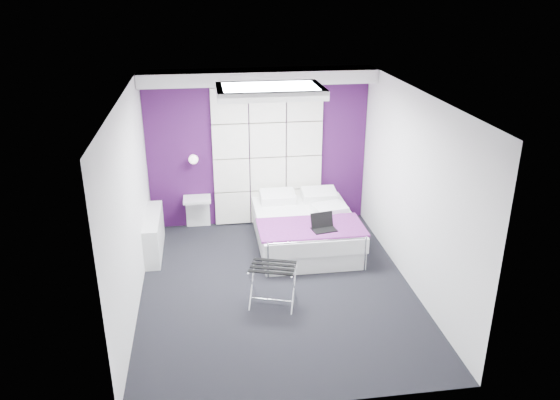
% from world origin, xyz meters
% --- Properties ---
extents(floor, '(4.40, 4.40, 0.00)m').
position_xyz_m(floor, '(0.00, 0.00, 0.00)').
color(floor, black).
rests_on(floor, ground).
extents(ceiling, '(4.40, 4.40, 0.00)m').
position_xyz_m(ceiling, '(0.00, 0.00, 2.60)').
color(ceiling, white).
rests_on(ceiling, wall_back).
extents(wall_back, '(3.60, 0.00, 3.60)m').
position_xyz_m(wall_back, '(0.00, 2.20, 1.30)').
color(wall_back, white).
rests_on(wall_back, floor).
extents(wall_left, '(0.00, 4.40, 4.40)m').
position_xyz_m(wall_left, '(-1.80, 0.00, 1.30)').
color(wall_left, white).
rests_on(wall_left, floor).
extents(wall_right, '(0.00, 4.40, 4.40)m').
position_xyz_m(wall_right, '(1.80, 0.00, 1.30)').
color(wall_right, white).
rests_on(wall_right, floor).
extents(accent_wall, '(3.58, 0.02, 2.58)m').
position_xyz_m(accent_wall, '(0.00, 2.19, 1.30)').
color(accent_wall, '#360E3E').
rests_on(accent_wall, wall_back).
extents(soffit, '(3.58, 0.50, 0.20)m').
position_xyz_m(soffit, '(0.00, 1.95, 2.50)').
color(soffit, silver).
rests_on(soffit, wall_back).
extents(headboard, '(1.80, 0.08, 2.30)m').
position_xyz_m(headboard, '(0.15, 2.14, 1.17)').
color(headboard, silver).
rests_on(headboard, wall_back).
extents(skylight, '(1.36, 0.86, 0.12)m').
position_xyz_m(skylight, '(0.00, 0.60, 2.55)').
color(skylight, white).
rests_on(skylight, ceiling).
extents(wall_lamp, '(0.15, 0.15, 0.15)m').
position_xyz_m(wall_lamp, '(-1.05, 2.06, 1.22)').
color(wall_lamp, white).
rests_on(wall_lamp, wall_back).
extents(radiator, '(0.22, 1.20, 0.60)m').
position_xyz_m(radiator, '(-1.69, 1.30, 0.30)').
color(radiator, silver).
rests_on(radiator, floor).
extents(bed, '(1.54, 1.85, 0.66)m').
position_xyz_m(bed, '(0.61, 1.21, 0.28)').
color(bed, silver).
rests_on(bed, floor).
extents(nightstand, '(0.44, 0.34, 0.05)m').
position_xyz_m(nightstand, '(-1.03, 2.02, 0.54)').
color(nightstand, silver).
rests_on(nightstand, wall_back).
extents(luggage_rack, '(0.56, 0.41, 0.55)m').
position_xyz_m(luggage_rack, '(-0.10, -0.38, 0.27)').
color(luggage_rack, silver).
rests_on(luggage_rack, floor).
extents(laptop, '(0.34, 0.24, 0.24)m').
position_xyz_m(laptop, '(0.77, 0.65, 0.58)').
color(laptop, black).
rests_on(laptop, bed).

